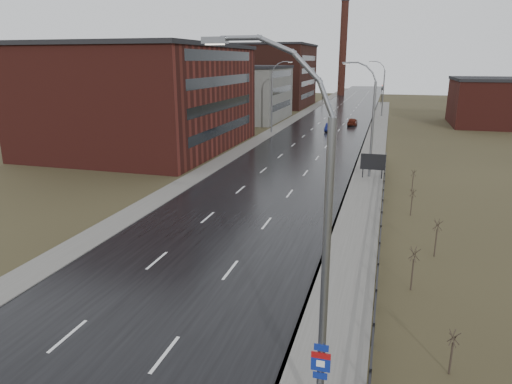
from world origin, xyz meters
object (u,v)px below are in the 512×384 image
Objects in this scene: car_near at (330,128)px; car_far at (352,122)px; streetlight_main at (315,254)px; billboard at (373,163)px.

car_far is (3.05, 8.39, 0.04)m from car_near.
streetlight_main is 33.52m from billboard.
car_near is at bearing 96.67° from streetlight_main.
car_near is (-8.16, 31.21, -1.13)m from billboard.
streetlight_main is at bearing -83.44° from car_near.
streetlight_main is 73.17m from car_far.
streetlight_main is at bearing -91.08° from billboard.
streetlight_main is 3.03× the size of car_far.
billboard is at bearing -75.45° from car_near.
billboard is at bearing 98.68° from car_far.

